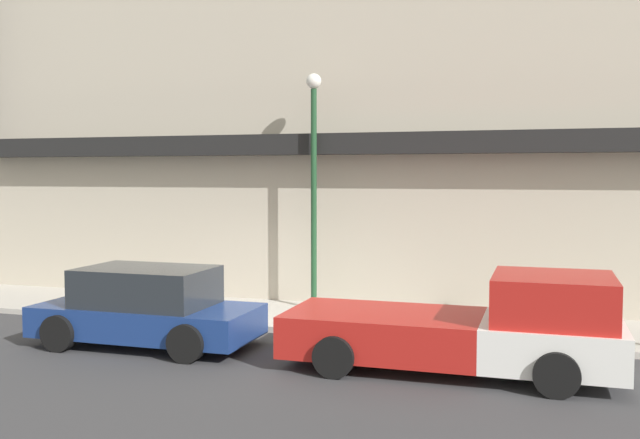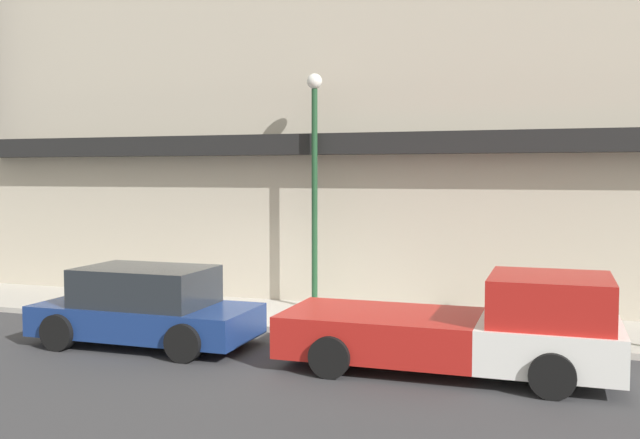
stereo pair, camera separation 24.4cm
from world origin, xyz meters
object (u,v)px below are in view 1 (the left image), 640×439
Objects in this scene: parked_car at (147,308)px; fire_hydrant at (159,297)px; pickup_truck at (473,328)px; street_lamp at (314,163)px.

parked_car reaches higher than fire_hydrant.
fire_hydrant is (-7.38, 2.42, -0.27)m from pickup_truck.
street_lamp is (-4.11, 3.98, 2.85)m from pickup_truck.
fire_hydrant is at bearing 159.70° from pickup_truck.
street_lamp reaches higher than fire_hydrant.
street_lamp is at bearing 133.78° from pickup_truck.
pickup_truck reaches higher than parked_car.
street_lamp is (2.11, 3.98, 2.86)m from parked_car.
pickup_truck is at bearing -44.08° from street_lamp.
street_lamp is at bearing 25.49° from fire_hydrant.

